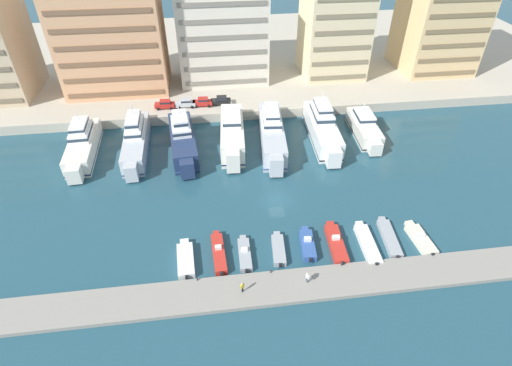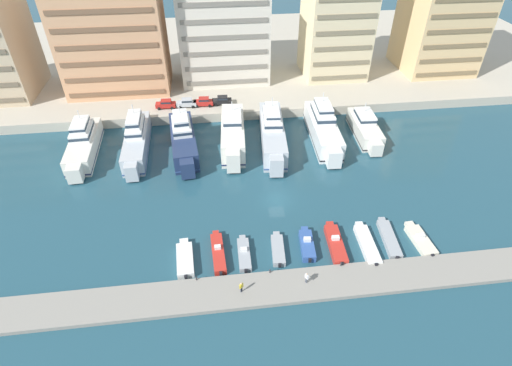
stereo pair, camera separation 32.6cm
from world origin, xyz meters
name	(u,v)px [view 2 (the right image)]	position (x,y,z in m)	size (l,w,h in m)	color
ground_plane	(277,200)	(0.00, 0.00, 0.00)	(400.00, 400.00, 0.00)	#234C5B
quay_promenade	(241,55)	(0.00, 61.34, 0.98)	(180.00, 70.00, 1.97)	#BCB29E
pier_dock	(299,286)	(0.00, -16.98, 0.30)	(120.00, 5.03, 0.59)	gray
yacht_ivory_far_left	(83,143)	(-33.00, 17.56, 2.17)	(4.93, 18.61, 7.76)	silver
yacht_silver_left	(136,139)	(-23.48, 17.67, 2.31)	(4.17, 20.22, 8.17)	silver
yacht_navy_mid_left	(183,139)	(-14.90, 16.69, 2.37)	(5.82, 19.27, 8.29)	navy
yacht_ivory_center_left	(233,133)	(-5.63, 17.36, 2.48)	(5.38, 19.45, 7.71)	silver
yacht_silver_center	(272,132)	(1.78, 16.54, 2.54)	(5.87, 21.77, 8.48)	silver
yacht_white_center_right	(323,127)	(11.75, 17.25, 2.54)	(5.34, 20.48, 8.63)	white
yacht_ivory_mid_right	(365,128)	(20.32, 17.43, 1.75)	(4.73, 15.53, 6.16)	silver
motorboat_white_far_left	(185,259)	(-14.33, -10.94, 0.47)	(2.47, 6.85, 0.94)	white
motorboat_red_left	(218,253)	(-9.87, -10.42, 0.51)	(1.91, 7.81, 1.47)	red
motorboat_grey_mid_left	(244,254)	(-6.39, -10.96, 0.42)	(1.71, 6.51, 1.22)	#9EA3A8
motorboat_grey_center_left	(278,249)	(-1.69, -10.76, 0.42)	(2.10, 6.26, 0.87)	#9EA3A8
motorboat_blue_center	(307,245)	(2.44, -10.49, 0.57)	(2.26, 6.31, 1.66)	#33569E
motorboat_red_center_right	(335,244)	(6.42, -10.76, 0.53)	(2.27, 8.05, 1.60)	red
motorboat_white_mid_right	(367,244)	(10.78, -11.29, 0.43)	(2.20, 8.29, 0.88)	white
motorboat_grey_right	(389,238)	(14.27, -10.56, 0.38)	(2.44, 8.05, 0.83)	#9EA3A8
motorboat_cream_far_right	(420,240)	(18.54, -11.36, 0.39)	(2.54, 6.90, 1.23)	beige
car_red_far_left	(166,104)	(-18.70, 30.15, 2.94)	(4.18, 2.08, 1.80)	red
car_silver_left	(187,102)	(-14.38, 30.19, 2.94)	(4.15, 2.02, 1.80)	#B7BCC1
car_red_mid_left	(204,101)	(-10.85, 30.21, 2.94)	(4.18, 2.09, 1.80)	red
car_black_center_left	(222,100)	(-6.89, 30.39, 2.94)	(4.14, 2.01, 1.80)	black
apartment_block_left	(112,34)	(-29.05, 41.83, 13.97)	(22.23, 14.03, 25.90)	tan
apartment_block_mid_left	(223,31)	(-5.28, 46.80, 12.19)	(20.17, 17.87, 22.35)	silver
apartment_block_center_left	(337,14)	(20.67, 44.18, 15.79)	(14.50, 14.08, 29.51)	beige
apartment_block_center	(444,12)	(46.46, 44.38, 15.35)	(16.78, 16.50, 28.65)	#E0BC84
pedestrian_near_edge	(307,277)	(0.87, -16.80, 1.60)	(0.41, 0.60, 1.70)	#4C515B
pedestrian_mid_deck	(241,286)	(-7.31, -17.19, 1.58)	(0.53, 0.45, 1.66)	#282D3D
bollard_west	(196,278)	(-12.80, -14.71, 0.92)	(0.20, 0.20, 0.61)	#2D2D33
bollard_west_mid	(270,271)	(-3.41, -14.71, 0.92)	(0.20, 0.20, 0.61)	#2D2D33
bollard_east_mid	(341,264)	(5.99, -14.71, 0.92)	(0.20, 0.20, 0.61)	#2D2D33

